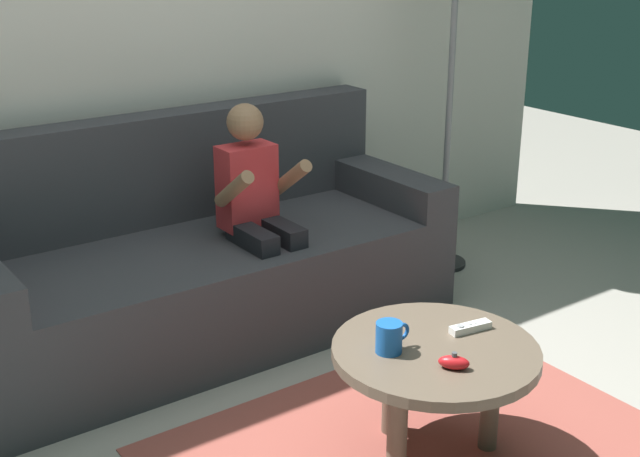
% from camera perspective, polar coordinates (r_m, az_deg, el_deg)
% --- Properties ---
extents(wall_back, '(4.59, 0.05, 2.50)m').
position_cam_1_polar(wall_back, '(3.61, -11.43, 13.90)').
color(wall_back, beige).
rests_on(wall_back, ground).
extents(couch, '(2.00, 0.80, 0.87)m').
position_cam_1_polar(couch, '(3.49, -8.05, -2.33)').
color(couch, '#38383D').
rests_on(couch, ground).
extents(person_seated_on_couch, '(0.31, 0.38, 0.95)m').
position_cam_1_polar(person_seated_on_couch, '(3.33, -4.15, 1.33)').
color(person_seated_on_couch, black).
rests_on(person_seated_on_couch, ground).
extents(coffee_table, '(0.63, 0.63, 0.40)m').
position_cam_1_polar(coffee_table, '(2.63, 7.68, -9.07)').
color(coffee_table, brown).
rests_on(coffee_table, ground).
extents(game_remote_white_near_edge, '(0.14, 0.06, 0.03)m').
position_cam_1_polar(game_remote_white_near_edge, '(2.70, 10.11, -6.59)').
color(game_remote_white_near_edge, white).
rests_on(game_remote_white_near_edge, coffee_table).
extents(nunchuk_red, '(0.09, 0.10, 0.05)m').
position_cam_1_polar(nunchuk_red, '(2.47, 9.03, -8.91)').
color(nunchuk_red, red).
rests_on(nunchuk_red, coffee_table).
extents(coffee_mug, '(0.12, 0.08, 0.09)m').
position_cam_1_polar(coffee_mug, '(2.53, 4.73, -7.32)').
color(coffee_mug, '#1959B2').
rests_on(coffee_mug, coffee_table).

